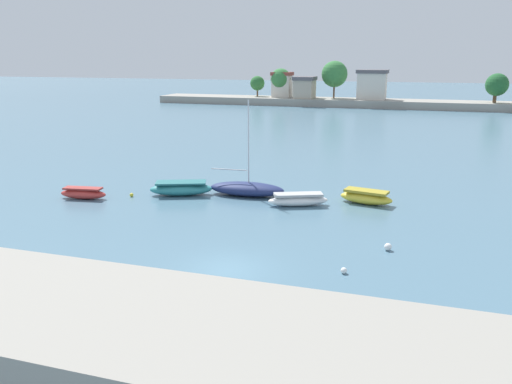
# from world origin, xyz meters

# --- Properties ---
(ground_plane) EXTENTS (400.00, 400.00, 0.00)m
(ground_plane) POSITION_xyz_m (0.00, 0.00, 0.00)
(ground_plane) COLOR slate
(seawall_embankment) EXTENTS (99.60, 6.41, 2.54)m
(seawall_embankment) POSITION_xyz_m (0.00, -9.52, 1.27)
(seawall_embankment) COLOR gray
(seawall_embankment) RESTS_ON ground
(moored_boat_0) EXTENTS (3.53, 1.48, 0.83)m
(moored_boat_0) POSITION_xyz_m (-14.48, 8.98, 0.40)
(moored_boat_0) COLOR #C63833
(moored_boat_0) RESTS_ON ground
(moored_boat_1) EXTENTS (4.84, 3.21, 1.02)m
(moored_boat_1) POSITION_xyz_m (-8.22, 12.06, 0.49)
(moored_boat_1) COLOR teal
(moored_boat_1) RESTS_ON ground
(moored_boat_2) EXTENTS (5.68, 2.40, 6.97)m
(moored_boat_2) POSITION_xyz_m (-3.57, 13.45, 0.51)
(moored_boat_2) COLOR navy
(moored_boat_2) RESTS_ON ground
(moored_boat_3) EXTENTS (4.28, 2.74, 0.87)m
(moored_boat_3) POSITION_xyz_m (0.66, 11.93, 0.41)
(moored_boat_3) COLOR white
(moored_boat_3) RESTS_ON ground
(moored_boat_4) EXTENTS (3.88, 2.07, 0.97)m
(moored_boat_4) POSITION_xyz_m (5.04, 13.88, 0.46)
(moored_boat_4) COLOR yellow
(moored_boat_4) RESTS_ON ground
(mooring_buoy_0) EXTENTS (0.28, 0.28, 0.28)m
(mooring_buoy_0) POSITION_xyz_m (-11.47, 10.52, 0.14)
(mooring_buoy_0) COLOR yellow
(mooring_buoy_0) RESTS_ON ground
(mooring_buoy_1) EXTENTS (0.40, 0.40, 0.40)m
(mooring_buoy_1) POSITION_xyz_m (7.19, 4.96, 0.20)
(mooring_buoy_1) COLOR white
(mooring_buoy_1) RESTS_ON ground
(mooring_buoy_2) EXTENTS (0.30, 0.30, 0.30)m
(mooring_buoy_2) POSITION_xyz_m (5.44, 1.19, 0.15)
(mooring_buoy_2) COLOR white
(mooring_buoy_2) RESTS_ON ground
(distant_shoreline) EXTENTS (95.72, 8.26, 9.08)m
(distant_shoreline) POSITION_xyz_m (0.48, 87.81, 2.45)
(distant_shoreline) COLOR gray
(distant_shoreline) RESTS_ON ground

